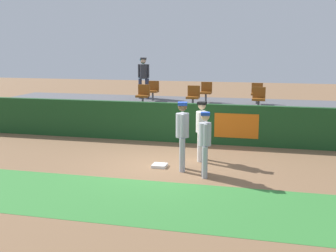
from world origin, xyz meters
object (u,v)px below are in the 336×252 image
(seat_back_right, at_px, (257,92))
(spectator_hooded, at_px, (143,75))
(seat_front_center, at_px, (193,95))
(seat_back_center, at_px, (206,91))
(player_fielder_home, at_px, (202,127))
(first_base, at_px, (160,165))
(seat_front_left, at_px, (143,94))
(player_coach_visitor, at_px, (205,140))
(seat_back_left, at_px, (153,90))
(seat_front_right, at_px, (259,97))
(spectator_capped, at_px, (144,75))
(player_runner_visitor, at_px, (182,131))

(seat_back_right, bearing_deg, spectator_hooded, 169.72)
(seat_front_center, xyz_separation_m, spectator_hooded, (-2.84, 2.74, 0.55))
(seat_back_center, bearing_deg, seat_back_right, -0.00)
(player_fielder_home, distance_m, seat_back_right, 5.73)
(first_base, height_order, spectator_hooded, spectator_hooded)
(spectator_hooded, bearing_deg, seat_back_center, 163.05)
(seat_front_left, bearing_deg, seat_back_right, 22.60)
(first_base, bearing_deg, player_fielder_home, 43.42)
(player_coach_visitor, distance_m, seat_back_left, 7.90)
(player_fielder_home, relative_size, seat_front_center, 2.11)
(seat_front_right, distance_m, seat_back_right, 1.81)
(seat_back_center, bearing_deg, spectator_capped, 169.07)
(player_fielder_home, xyz_separation_m, seat_front_center, (-0.96, 3.74, 0.50))
(seat_front_right, relative_size, seat_front_center, 1.00)
(seat_back_center, distance_m, seat_front_left, 2.86)
(player_coach_visitor, xyz_separation_m, spectator_capped, (-4.01, 7.67, 1.12))
(player_runner_visitor, relative_size, seat_back_left, 2.25)
(seat_back_center, distance_m, seat_back_left, 2.32)
(seat_back_left, bearing_deg, seat_front_left, -86.74)
(player_runner_visitor, distance_m, seat_back_right, 6.89)
(player_runner_visitor, distance_m, seat_back_center, 6.69)
(first_base, height_order, seat_back_center, seat_back_center)
(player_fielder_home, height_order, spectator_hooded, spectator_hooded)
(seat_back_right, xyz_separation_m, spectator_capped, (-5.03, 0.57, 0.59))
(seat_front_center, bearing_deg, spectator_capped, 138.85)
(player_coach_visitor, relative_size, spectator_capped, 0.93)
(seat_front_right, distance_m, spectator_capped, 5.71)
(seat_front_right, bearing_deg, player_fielder_home, -111.79)
(first_base, distance_m, player_runner_visitor, 1.27)
(seat_front_left, height_order, seat_back_left, same)
(player_runner_visitor, relative_size, seat_front_center, 2.25)
(player_fielder_home, distance_m, spectator_hooded, 7.58)
(seat_back_left, bearing_deg, seat_front_center, -40.53)
(player_fielder_home, xyz_separation_m, spectator_capped, (-3.67, 6.11, 1.09))
(seat_back_left, distance_m, spectator_capped, 1.01)
(player_fielder_home, relative_size, seat_back_right, 2.11)
(first_base, height_order, seat_front_left, seat_front_left)
(seat_front_center, bearing_deg, seat_back_right, 37.80)
(seat_back_right, bearing_deg, first_base, -110.15)
(seat_front_right, bearing_deg, spectator_capped, 155.40)
(player_fielder_home, relative_size, seat_back_left, 2.11)
(seat_front_center, bearing_deg, player_fielder_home, -75.54)
(player_runner_visitor, bearing_deg, spectator_hooded, -167.74)
(spectator_capped, bearing_deg, player_fielder_home, 111.22)
(first_base, distance_m, seat_front_right, 5.56)
(seat_back_center, relative_size, seat_front_left, 1.00)
(seat_front_right, bearing_deg, seat_front_left, 180.00)
(seat_back_right, bearing_deg, player_coach_visitor, -98.12)
(spectator_capped, bearing_deg, player_runner_visitor, 104.86)
(seat_back_right, bearing_deg, player_runner_visitor, -104.36)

